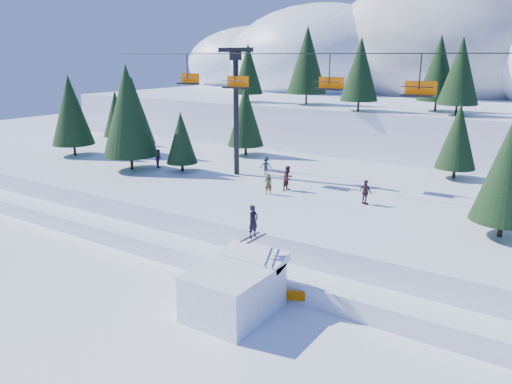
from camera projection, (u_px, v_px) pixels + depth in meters
The scene contains 10 objects.
ground at pixel (169, 324), 23.45m from camera, with size 160.00×160.00×0.00m, color white.
mid_shelf at pixel (334, 206), 37.56m from camera, with size 70.00×22.00×2.50m, color white.
berm at pixel (261, 257), 29.72m from camera, with size 70.00×6.00×1.10m, color white.
mountain_ridge at pixel (451, 71), 82.49m from camera, with size 119.00×60.72×26.46m.
jump_kicker at pixel (235, 289), 24.08m from camera, with size 3.45×4.70×5.16m.
chairlift at pixel (366, 98), 34.35m from camera, with size 46.00×3.21×10.28m.
conifer_stand at pixel (350, 131), 36.37m from camera, with size 60.64×16.16×9.37m.
distant_skiers at pixel (310, 177), 37.66m from camera, with size 31.45×7.71×1.86m.
banner_near at pixel (303, 297), 24.91m from camera, with size 2.60×1.23×0.90m.
banner_far at pixel (388, 302), 24.33m from camera, with size 2.62×1.19×0.90m.
Camera 1 is at (15.05, -15.17, 12.20)m, focal length 35.00 mm.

